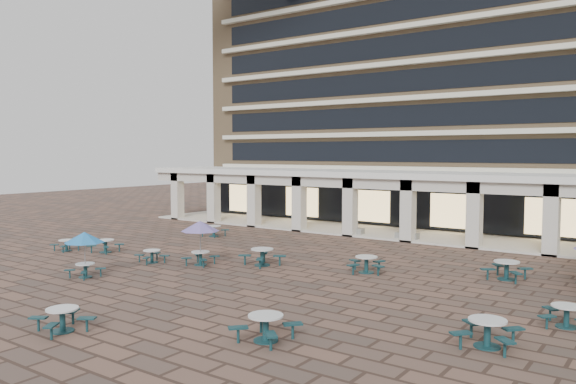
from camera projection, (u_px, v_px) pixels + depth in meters
name	position (u px, v px, depth m)	size (l,w,h in m)	color
ground	(262.00, 270.00, 27.12)	(120.00, 120.00, 0.00)	brown
apartment_building	(450.00, 70.00, 46.90)	(40.00, 15.50, 25.20)	#957854
retail_arcade	(394.00, 192.00, 38.92)	(42.00, 6.60, 4.40)	white
picnic_table_0	(66.00, 244.00, 32.52)	(1.51, 1.51, 0.65)	#153740
picnic_table_1	(62.00, 318.00, 17.83)	(1.92, 1.92, 0.76)	#153740
picnic_table_2	(266.00, 325.00, 16.92)	(1.89, 1.89, 0.81)	#153740
picnic_table_3	(567.00, 314.00, 18.26)	(1.74, 1.74, 0.73)	#153740
picnic_table_4	(84.00, 239.00, 25.51)	(1.80, 1.80, 2.08)	#153740
picnic_table_5	(262.00, 255.00, 28.32)	(2.22, 2.22, 0.86)	#153740
picnic_table_6	(200.00, 228.00, 28.32)	(1.94, 1.94, 2.24)	#153740
picnic_table_7	(487.00, 330.00, 16.39)	(1.95, 1.95, 0.83)	#153740
picnic_table_8	(105.00, 245.00, 32.03)	(1.85, 1.85, 0.73)	#153740
picnic_table_9	(152.00, 255.00, 29.04)	(1.76, 1.76, 0.66)	#153740
picnic_table_10	(366.00, 263.00, 26.59)	(2.17, 2.17, 0.79)	#153740
picnic_table_12	(214.00, 230.00, 38.12)	(1.72, 1.72, 0.74)	#153740
picnic_table_13	(507.00, 269.00, 25.14)	(2.00, 2.00, 0.84)	#153740
planter_left	(353.00, 227.00, 38.79)	(1.50, 0.75, 1.29)	gray
planter_right	(407.00, 232.00, 36.48)	(1.50, 0.84, 1.29)	gray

